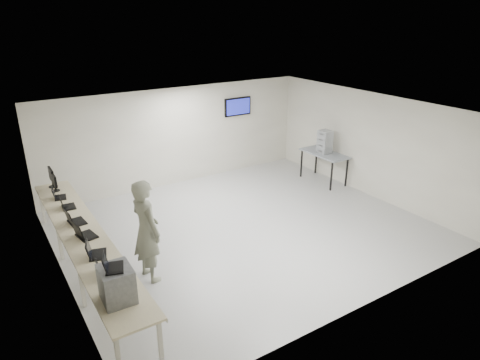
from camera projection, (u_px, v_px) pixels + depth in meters
room at (245, 171)px, 9.61m from camera, size 8.01×7.01×2.81m
workbench at (84, 238)px, 7.96m from camera, size 0.76×6.00×0.90m
equipment_box at (117, 284)px, 6.04m from camera, size 0.46×0.52×0.52m
laptop_on_box at (111, 265)px, 5.90m from camera, size 0.36×0.39×0.26m
laptop_0 at (104, 270)px, 6.71m from camera, size 0.30×0.36×0.28m
laptop_1 at (94, 252)px, 7.19m from camera, size 0.41×0.45×0.30m
laptop_2 at (83, 233)px, 7.80m from camera, size 0.40×0.45×0.31m
laptop_3 at (73, 220)px, 8.31m from camera, size 0.36×0.42×0.31m
laptop_4 at (66, 205)px, 8.97m from camera, size 0.32×0.37×0.28m
laptop_5 at (58, 196)px, 9.43m from camera, size 0.32×0.37×0.26m
monitor_near at (54, 181)px, 9.75m from camera, size 0.18×0.41×0.41m
monitor_far at (52, 176)px, 9.98m from camera, size 0.20×0.46×0.46m
soldier at (146, 231)px, 7.85m from camera, size 0.59×0.80×2.00m
side_table at (324, 155)px, 12.53m from camera, size 0.70×1.49×0.90m
storage_bins at (325, 142)px, 12.37m from camera, size 0.32×0.36×0.67m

